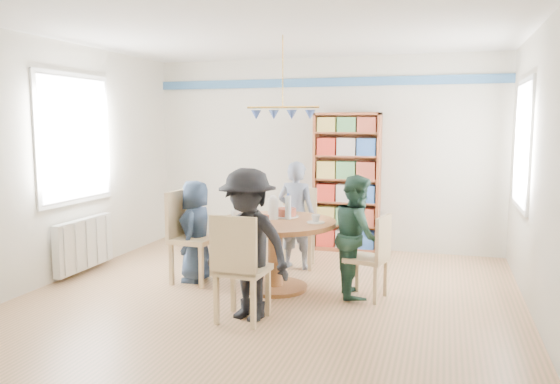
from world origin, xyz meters
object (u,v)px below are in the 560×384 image
at_px(chair_right, 373,253).
at_px(chair_far, 298,223).
at_px(person_near, 248,245).
at_px(radiator, 84,244).
at_px(person_left, 196,231).
at_px(chair_near, 239,264).
at_px(dining_table, 275,238).
at_px(person_right, 357,236).
at_px(chair_left, 187,232).
at_px(person_far, 296,215).
at_px(bookshelf, 347,184).

distance_m(chair_right, chair_far, 1.52).
bearing_deg(chair_right, person_near, -138.65).
height_order(radiator, person_left, person_left).
xyz_separation_m(chair_far, chair_near, (0.01, -2.10, 0.01)).
bearing_deg(dining_table, person_right, 2.53).
xyz_separation_m(dining_table, person_near, (0.04, -0.94, 0.14)).
distance_m(dining_table, chair_left, 1.03).
bearing_deg(person_left, chair_near, 31.60).
relative_size(dining_table, person_left, 1.13).
distance_m(person_right, person_near, 1.29).
height_order(chair_far, person_right, person_right).
height_order(chair_near, person_far, person_far).
bearing_deg(chair_right, bookshelf, 107.31).
xyz_separation_m(chair_left, chair_near, (1.03, -1.06, -0.02)).
relative_size(chair_left, chair_near, 1.04).
height_order(radiator, person_far, person_far).
height_order(chair_far, bookshelf, bookshelf).
relative_size(chair_far, person_near, 0.70).
height_order(chair_near, person_left, person_left).
bearing_deg(bookshelf, radiator, -143.91).
xyz_separation_m(chair_near, person_far, (-0.00, 1.97, 0.12)).
height_order(chair_left, chair_right, chair_left).
bearing_deg(person_near, person_right, 66.82).
bearing_deg(chair_left, person_right, 1.60).
relative_size(radiator, chair_near, 1.01).
height_order(radiator, person_right, person_right).
height_order(dining_table, bookshelf, bookshelf).
bearing_deg(dining_table, chair_far, 90.87).
xyz_separation_m(chair_left, bookshelf, (1.45, 2.02, 0.38)).
relative_size(dining_table, chair_far, 1.34).
relative_size(chair_left, chair_right, 1.20).
relative_size(person_right, bookshelf, 0.65).
bearing_deg(radiator, person_left, 3.11).
bearing_deg(bookshelf, chair_far, -114.03).
bearing_deg(radiator, bookshelf, 36.09).
distance_m(dining_table, chair_right, 1.06).
height_order(radiator, dining_table, dining_table).
height_order(chair_far, person_far, person_far).
height_order(person_near, bookshelf, bookshelf).
height_order(radiator, chair_far, chair_far).
bearing_deg(person_near, chair_far, 109.02).
distance_m(person_right, person_far, 1.24).
bearing_deg(person_near, radiator, 177.04).
distance_m(radiator, person_right, 3.27).
xyz_separation_m(radiator, person_left, (1.43, 0.08, 0.22)).
bearing_deg(person_left, dining_table, 78.70).
xyz_separation_m(chair_far, person_near, (0.05, -1.97, 0.16)).
distance_m(chair_far, bookshelf, 1.14).
bearing_deg(chair_left, person_left, 34.69).
bearing_deg(person_far, bookshelf, -103.26).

